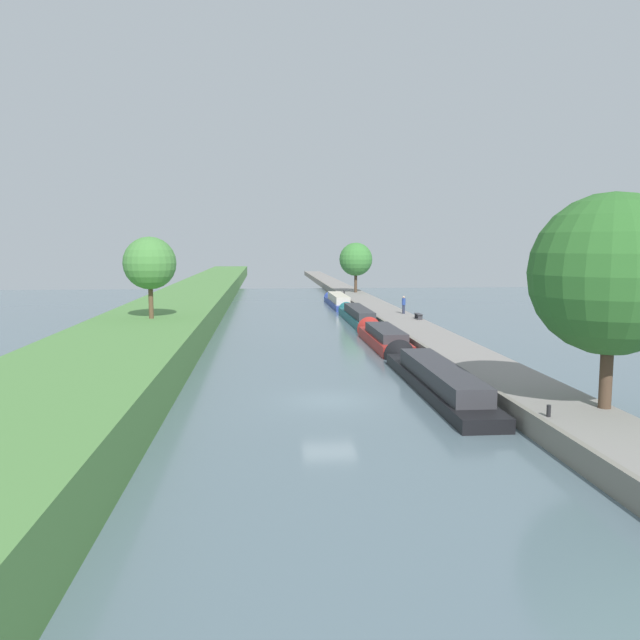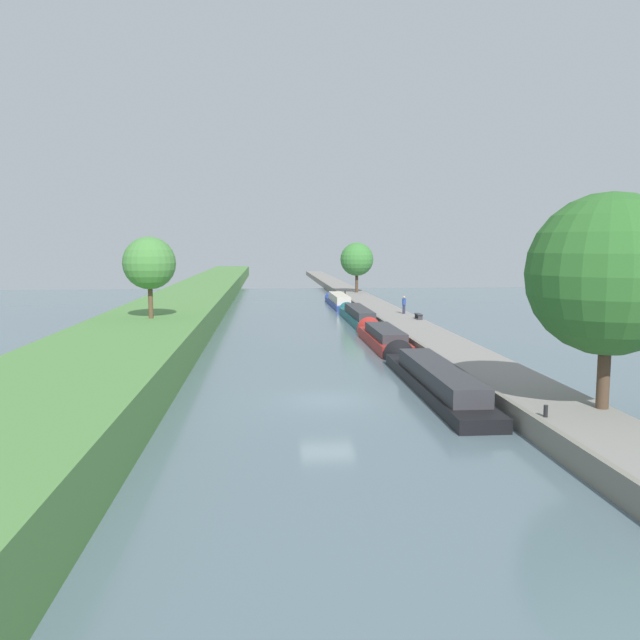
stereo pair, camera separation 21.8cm
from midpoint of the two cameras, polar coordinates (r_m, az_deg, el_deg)
The scene contains 15 objects.
ground_plane at distance 30.24m, azimuth 0.86°, elevation -7.22°, with size 160.00×160.00×0.00m, color slate.
left_grassy_bank at distance 30.98m, azimuth -20.22°, elevation -5.20°, with size 7.87×260.00×2.21m.
right_towpath at distance 32.26m, azimuth 17.08°, elevation -5.80°, with size 3.57×260.00×0.91m.
stone_quay at distance 31.60m, azimuth 13.85°, elevation -5.91°, with size 0.25×260.00×0.96m.
narrowboat_black at distance 33.31m, azimuth 10.06°, elevation -5.01°, with size 2.10×16.45×2.13m.
narrowboat_red at distance 47.43m, azimuth 5.66°, elevation -1.48°, with size 2.13×12.06×2.03m.
narrowboat_teal at distance 61.07m, azimuth 3.45°, elevation 0.41°, with size 1.83×15.77×1.99m.
narrowboat_blue at distance 77.74m, azimuth 1.70°, elevation 1.74°, with size 1.94×15.25×2.12m.
tree_rightbank_near at distance 26.91m, azimuth 24.62°, elevation 3.73°, with size 6.27×6.27×8.40m.
tree_rightbank_midnear at distance 87.30m, azimuth 3.38°, elevation 5.43°, with size 4.51×4.51×6.77m.
tree_leftbank_downstream at distance 45.71m, azimuth -14.87°, elevation 4.92°, with size 3.64×3.64×5.67m.
person_walking at distance 60.27m, azimuth 7.62°, elevation 1.39°, with size 0.34×0.34×1.66m.
mooring_bollard_near at distance 25.41m, azimuth 19.76°, elevation -7.67°, with size 0.16×0.16×0.45m.
mooring_bollard_far at distance 84.53m, azimuth 2.33°, elevation 2.50°, with size 0.16×0.16×0.45m.
park_bench at distance 56.07m, azimuth 8.92°, elevation 0.43°, with size 0.44×1.50×0.47m.
Camera 2 is at (-2.78, -29.22, 7.25)m, focal length 35.80 mm.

